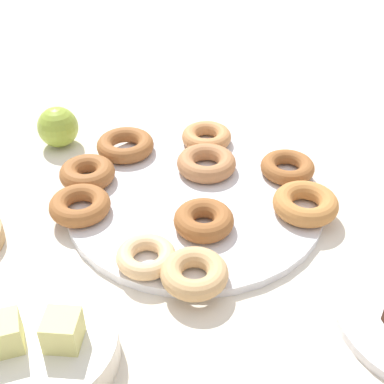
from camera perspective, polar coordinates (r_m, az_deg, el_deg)
ground_plane at (r=0.79m, az=0.30°, el=-1.19°), size 2.40×2.40×0.00m
donut_plate at (r=0.78m, az=0.30°, el=-0.82°), size 0.38×0.38×0.01m
donut_0 at (r=0.76m, az=12.12°, el=-1.22°), size 0.11×0.11×0.03m
donut_1 at (r=0.82m, az=-11.21°, el=2.01°), size 0.11×0.11×0.03m
donut_2 at (r=0.90m, az=1.70°, el=5.95°), size 0.11×0.11×0.03m
donut_3 at (r=0.72m, az=1.28°, el=-3.06°), size 0.09×0.09×0.03m
donut_4 at (r=0.76m, az=-11.98°, el=-1.40°), size 0.11×0.11×0.03m
donut_5 at (r=0.88m, az=-7.19°, el=5.03°), size 0.13×0.13×0.03m
donut_6 at (r=0.67m, az=-4.97°, el=-6.93°), size 0.09×0.09×0.02m
donut_7 at (r=0.64m, az=0.26°, el=-8.75°), size 0.11×0.11×0.03m
donut_8 at (r=0.83m, az=1.56°, el=3.14°), size 0.13×0.13×0.03m
donut_9 at (r=0.83m, az=10.24°, el=2.65°), size 0.10×0.10×0.02m
fruit_bowl at (r=0.60m, az=-15.91°, el=-15.99°), size 0.16×0.16×0.04m
melon_chunk_left at (r=0.57m, az=-13.76°, el=-14.26°), size 0.04×0.04×0.04m
melon_chunk_right at (r=0.58m, az=-19.67°, el=-14.18°), size 0.05×0.05×0.04m
apple at (r=0.93m, az=-14.24°, el=6.81°), size 0.07×0.07×0.07m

